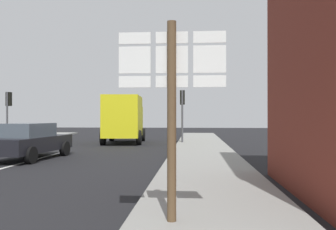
% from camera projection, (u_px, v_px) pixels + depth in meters
% --- Properties ---
extents(ground_plane, '(80.00, 80.00, 0.00)m').
position_uv_depth(ground_plane, '(43.00, 158.00, 14.76)').
color(ground_plane, black).
extents(sidewalk_right, '(2.91, 44.00, 0.14)m').
position_uv_depth(sidewalk_right, '(206.00, 164.00, 12.25)').
color(sidewalk_right, gray).
rests_on(sidewalk_right, ground).
extents(sedan_far, '(2.28, 4.35, 1.47)m').
position_uv_depth(sedan_far, '(29.00, 141.00, 14.18)').
color(sedan_far, black).
rests_on(sedan_far, ground).
extents(delivery_truck, '(2.80, 5.15, 3.05)m').
position_uv_depth(delivery_truck, '(124.00, 118.00, 22.77)').
color(delivery_truck, yellow).
rests_on(delivery_truck, ground).
extents(route_sign_post, '(1.66, 0.14, 3.20)m').
position_uv_depth(route_sign_post, '(172.00, 99.00, 5.35)').
color(route_sign_post, brown).
rests_on(route_sign_post, ground).
extents(traffic_light_far_right, '(0.30, 0.49, 3.39)m').
position_uv_depth(traffic_light_far_right, '(182.00, 104.00, 21.90)').
color(traffic_light_far_right, '#47474C').
rests_on(traffic_light_far_right, ground).
extents(traffic_light_far_left, '(0.30, 0.49, 3.33)m').
position_uv_depth(traffic_light_far_left, '(8.00, 105.00, 22.60)').
color(traffic_light_far_left, '#47474C').
rests_on(traffic_light_far_left, ground).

